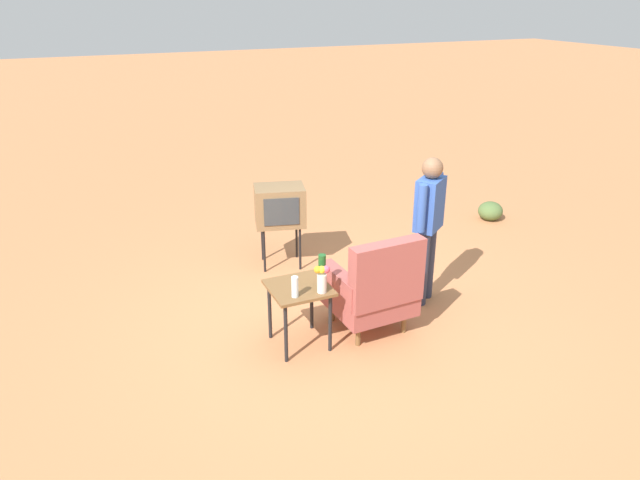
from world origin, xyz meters
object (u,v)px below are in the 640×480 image
at_px(tv_on_stand, 280,206).
at_px(flower_vase, 322,278).
at_px(armchair, 374,287).
at_px(side_table, 299,295).
at_px(bottle_short_clear, 295,287).
at_px(bottle_wine_green, 322,270).
at_px(person_standing, 428,222).

relative_size(tv_on_stand, flower_vase, 3.89).
bearing_deg(tv_on_stand, flower_vase, 80.91).
xyz_separation_m(armchair, side_table, (0.77, -0.07, 0.04)).
bearing_deg(bottle_short_clear, side_table, -121.78).
height_order(bottle_short_clear, bottle_wine_green, bottle_wine_green).
xyz_separation_m(bottle_short_clear, bottle_wine_green, (-0.31, -0.10, 0.06)).
bearing_deg(person_standing, tv_on_stand, -53.20).
bearing_deg(side_table, bottle_short_clear, 58.22).
distance_m(armchair, person_standing, 1.00).
bearing_deg(person_standing, flower_vase, 17.65).
xyz_separation_m(armchair, tv_on_stand, (0.30, -1.85, 0.28)).
relative_size(tv_on_stand, bottle_short_clear, 5.15).
xyz_separation_m(side_table, bottle_short_clear, (0.11, 0.17, 0.19)).
xyz_separation_m(side_table, bottle_wine_green, (-0.21, 0.08, 0.25)).
bearing_deg(bottle_short_clear, flower_vase, 176.21).
height_order(armchair, flower_vase, armchair).
height_order(side_table, flower_vase, flower_vase).
xyz_separation_m(side_table, flower_vase, (-0.15, 0.19, 0.24)).
distance_m(side_table, bottle_short_clear, 0.28).
relative_size(side_table, bottle_wine_green, 1.98).
height_order(side_table, bottle_short_clear, bottle_short_clear).
height_order(armchair, side_table, armchair).
xyz_separation_m(person_standing, flower_vase, (1.44, 0.46, -0.16)).
distance_m(bottle_short_clear, flower_vase, 0.26).
height_order(armchair, tv_on_stand, armchair).
bearing_deg(armchair, side_table, -5.47).
relative_size(armchair, flower_vase, 4.00).
height_order(tv_on_stand, person_standing, person_standing).
distance_m(person_standing, bottle_wine_green, 1.44).
distance_m(armchair, bottle_wine_green, 0.64).
relative_size(person_standing, bottle_wine_green, 5.12).
xyz_separation_m(person_standing, bottle_wine_green, (1.39, 0.35, -0.14)).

